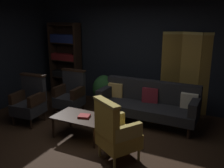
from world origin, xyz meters
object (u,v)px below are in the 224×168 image
(folding_screen, at_px, (190,73))
(armchair_wing_left, at_px, (71,94))
(armchair_gilt_accent, at_px, (116,132))
(book_red_leather, at_px, (84,116))
(potted_plant, at_px, (104,90))
(velvet_couch, at_px, (148,102))
(bookshelf, at_px, (66,58))
(armchair_wing_right, at_px, (30,101))
(coffee_table, at_px, (81,118))

(folding_screen, relative_size, armchair_wing_left, 1.83)
(armchair_gilt_accent, bearing_deg, book_red_leather, 153.60)
(potted_plant, bearing_deg, velvet_couch, -11.00)
(book_red_leather, bearing_deg, potted_plant, 104.12)
(potted_plant, bearing_deg, folding_screen, 19.36)
(bookshelf, distance_m, armchair_wing_right, 2.04)
(armchair_wing_left, bearing_deg, potted_plant, 47.70)
(armchair_wing_left, height_order, armchair_wing_right, same)
(coffee_table, xyz_separation_m, armchair_wing_left, (-0.85, 0.87, 0.12))
(folding_screen, xyz_separation_m, velvet_couch, (-0.66, -0.89, -0.53))
(bookshelf, height_order, armchair_wing_right, bookshelf)
(bookshelf, height_order, velvet_couch, bookshelf)
(potted_plant, distance_m, book_red_leather, 1.53)
(velvet_couch, bearing_deg, bookshelf, 164.65)
(coffee_table, height_order, potted_plant, potted_plant)
(bookshelf, bearing_deg, armchair_wing_right, -77.21)
(armchair_wing_left, distance_m, book_red_leather, 1.28)
(coffee_table, bearing_deg, armchair_wing_left, 134.29)
(armchair_wing_left, height_order, book_red_leather, armchair_wing_left)
(folding_screen, height_order, coffee_table, folding_screen)
(armchair_wing_left, xyz_separation_m, armchair_wing_right, (-0.50, -0.78, 0.00))
(armchair_wing_left, distance_m, potted_plant, 0.83)
(armchair_wing_right, relative_size, potted_plant, 1.21)
(folding_screen, relative_size, armchair_wing_right, 1.83)
(velvet_couch, xyz_separation_m, coffee_table, (-0.92, -1.25, -0.08))
(bookshelf, distance_m, book_red_leather, 2.80)
(velvet_couch, relative_size, coffee_table, 2.12)
(armchair_gilt_accent, bearing_deg, armchair_wing_left, 143.99)
(velvet_couch, relative_size, potted_plant, 2.47)
(armchair_gilt_accent, height_order, armchair_wing_right, same)
(velvet_couch, distance_m, armchair_gilt_accent, 1.68)
(bookshelf, xyz_separation_m, armchair_wing_left, (0.93, -1.12, -0.59))
(book_red_leather, bearing_deg, armchair_wing_right, 176.30)
(bookshelf, bearing_deg, armchair_wing_left, -50.10)
(potted_plant, bearing_deg, armchair_wing_left, -132.30)
(armchair_wing_left, bearing_deg, armchair_gilt_accent, -36.01)
(bookshelf, bearing_deg, coffee_table, -48.10)
(bookshelf, distance_m, armchair_wing_left, 1.57)
(book_red_leather, bearing_deg, folding_screen, 55.07)
(folding_screen, distance_m, armchair_gilt_accent, 2.70)
(armchair_gilt_accent, distance_m, book_red_leather, 0.96)
(armchair_wing_right, bearing_deg, potted_plant, 52.75)
(armchair_gilt_accent, relative_size, book_red_leather, 5.05)
(potted_plant, height_order, book_red_leather, potted_plant)
(book_red_leather, bearing_deg, armchair_wing_left, 136.76)
(coffee_table, relative_size, potted_plant, 1.17)
(armchair_wing_right, height_order, book_red_leather, armchair_wing_right)
(folding_screen, relative_size, velvet_couch, 0.90)
(folding_screen, bearing_deg, armchair_wing_left, -152.40)
(armchair_gilt_accent, relative_size, armchair_wing_right, 1.00)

